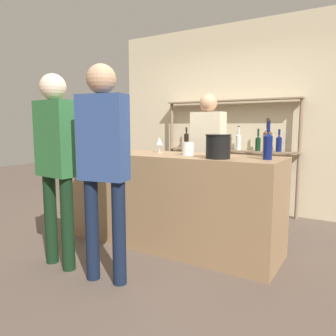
# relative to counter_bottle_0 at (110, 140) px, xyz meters

# --- Properties ---
(ground_plane) EXTENTS (16.00, 16.00, 0.00)m
(ground_plane) POSITION_rel_counter_bottle_0_xyz_m (0.88, -0.09, -1.12)
(ground_plane) COLOR brown
(bar_counter) EXTENTS (2.36, 0.69, 0.99)m
(bar_counter) POSITION_rel_counter_bottle_0_xyz_m (0.88, -0.09, -0.62)
(bar_counter) COLOR #997551
(bar_counter) RESTS_ON ground_plane
(back_wall) EXTENTS (3.96, 0.12, 2.80)m
(back_wall) POSITION_rel_counter_bottle_0_xyz_m (0.88, 1.85, 0.28)
(back_wall) COLOR beige
(back_wall) RESTS_ON ground_plane
(back_shelf) EXTENTS (2.06, 0.18, 1.66)m
(back_shelf) POSITION_rel_counter_bottle_0_xyz_m (0.88, 1.67, -0.01)
(back_shelf) COLOR #897056
(back_shelf) RESTS_ON ground_plane
(counter_bottle_0) EXTENTS (0.08, 0.08, 0.33)m
(counter_bottle_0) POSITION_rel_counter_bottle_0_xyz_m (0.00, 0.00, 0.00)
(counter_bottle_0) COLOR silver
(counter_bottle_0) RESTS_ON bar_counter
(counter_bottle_1) EXTENTS (0.08, 0.08, 0.32)m
(counter_bottle_1) POSITION_rel_counter_bottle_0_xyz_m (-0.19, -0.13, -0.00)
(counter_bottle_1) COLOR brown
(counter_bottle_1) RESTS_ON bar_counter
(counter_bottle_2) EXTENTS (0.07, 0.07, 0.32)m
(counter_bottle_2) POSITION_rel_counter_bottle_0_xyz_m (-0.05, -0.20, -0.00)
(counter_bottle_2) COLOR brown
(counter_bottle_2) RESTS_ON bar_counter
(counter_bottle_3) EXTENTS (0.08, 0.08, 0.33)m
(counter_bottle_3) POSITION_rel_counter_bottle_0_xyz_m (-0.16, -0.27, 0.01)
(counter_bottle_3) COLOR silver
(counter_bottle_3) RESTS_ON bar_counter
(counter_bottle_4) EXTENTS (0.08, 0.08, 0.37)m
(counter_bottle_4) POSITION_rel_counter_bottle_0_xyz_m (1.86, 0.11, 0.02)
(counter_bottle_4) COLOR brown
(counter_bottle_4) RESTS_ON bar_counter
(counter_bottle_5) EXTENTS (0.08, 0.08, 0.34)m
(counter_bottle_5) POSITION_rel_counter_bottle_0_xyz_m (1.92, -0.12, 0.01)
(counter_bottle_5) COLOR #0F1956
(counter_bottle_5) RESTS_ON bar_counter
(wine_glass) EXTENTS (0.07, 0.07, 0.17)m
(wine_glass) POSITION_rel_counter_bottle_0_xyz_m (0.70, 0.02, -0.00)
(wine_glass) COLOR silver
(wine_glass) RESTS_ON bar_counter
(ice_bucket) EXTENTS (0.24, 0.24, 0.22)m
(ice_bucket) POSITION_rel_counter_bottle_0_xyz_m (1.51, -0.26, -0.01)
(ice_bucket) COLOR black
(ice_bucket) RESTS_ON bar_counter
(cork_jar) EXTENTS (0.13, 0.13, 0.13)m
(cork_jar) POSITION_rel_counter_bottle_0_xyz_m (1.12, -0.10, -0.06)
(cork_jar) COLOR silver
(cork_jar) RESTS_ON bar_counter
(customer_left) EXTENTS (0.42, 0.23, 1.73)m
(customer_left) POSITION_rel_counter_bottle_0_xyz_m (0.31, -1.08, -0.08)
(customer_left) COLOR black
(customer_left) RESTS_ON ground_plane
(server_behind_counter) EXTENTS (0.42, 0.22, 1.67)m
(server_behind_counter) POSITION_rel_counter_bottle_0_xyz_m (0.98, 0.69, -0.12)
(server_behind_counter) COLOR #575347
(server_behind_counter) RESTS_ON ground_plane
(customer_center) EXTENTS (0.42, 0.25, 1.76)m
(customer_center) POSITION_rel_counter_bottle_0_xyz_m (0.88, -1.08, -0.05)
(customer_center) COLOR #121C33
(customer_center) RESTS_ON ground_plane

